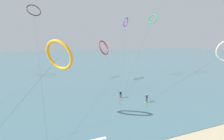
# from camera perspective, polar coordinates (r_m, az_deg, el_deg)

# --- Properties ---
(sea_water) EXTENTS (400.00, 200.00, 0.08)m
(sea_water) POSITION_cam_1_polar(r_m,az_deg,el_deg) (117.71, -15.79, 3.39)
(sea_water) COLOR #476B75
(sea_water) RESTS_ON ground
(surfer_coral) EXTENTS (1.40, 0.58, 1.70)m
(surfer_coral) POSITION_cam_1_polar(r_m,az_deg,el_deg) (38.18, 2.85, -8.19)
(surfer_coral) COLOR #EA7260
(surfer_coral) RESTS_ON ground
(surfer_lime) EXTENTS (1.40, 0.62, 1.70)m
(surfer_lime) POSITION_cam_1_polar(r_m,az_deg,el_deg) (36.44, 11.32, -9.27)
(surfer_lime) COLOR #8CC62D
(surfer_lime) RESTS_ON ground
(kite_violet) EXTENTS (11.98, 20.35, 19.83)m
(kite_violet) POSITION_cam_1_polar(r_m,az_deg,el_deg) (57.99, 4.55, 15.39)
(kite_violet) COLOR purple
(kite_violet) RESTS_ON ground
(kite_charcoal) EXTENTS (4.48, 40.63, 22.61)m
(kite_charcoal) POSITION_cam_1_polar(r_m,az_deg,el_deg) (56.08, -24.31, 17.43)
(kite_charcoal) COLOR black
(kite_charcoal) RESTS_ON ground
(kite_emerald) EXTENTS (21.76, 20.14, 21.29)m
(kite_emerald) POSITION_cam_1_polar(r_m,az_deg,el_deg) (62.45, 13.16, 16.03)
(kite_emerald) COLOR #199351
(kite_emerald) RESTS_ON ground
(kite_crimson) EXTENTS (4.85, 18.81, 12.58)m
(kite_crimson) POSITION_cam_1_polar(r_m,az_deg,el_deg) (52.38, -2.75, 7.36)
(kite_crimson) COLOR red
(kite_crimson) RESTS_ON ground
(kite_amber) EXTENTS (12.53, 8.91, 12.83)m
(kite_amber) POSITION_cam_1_polar(r_m,az_deg,el_deg) (26.07, -17.02, 4.70)
(kite_amber) COLOR orange
(kite_amber) RESTS_ON ground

